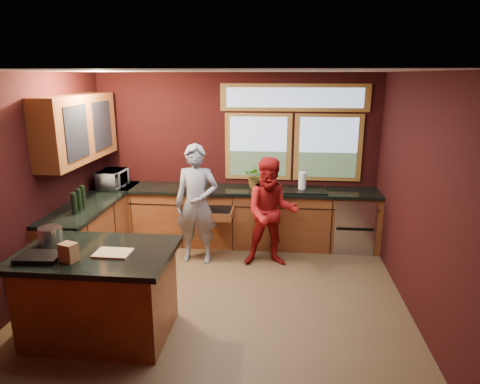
# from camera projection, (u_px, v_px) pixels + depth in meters

# --- Properties ---
(floor) EXTENTS (4.50, 4.50, 0.00)m
(floor) POSITION_uv_depth(u_px,v_px,m) (220.00, 294.00, 5.36)
(floor) COLOR brown
(floor) RESTS_ON ground
(room_shell) EXTENTS (4.52, 4.02, 2.71)m
(room_shell) POSITION_uv_depth(u_px,v_px,m) (174.00, 147.00, 5.25)
(room_shell) COLOR black
(room_shell) RESTS_ON ground
(back_counter) EXTENTS (4.50, 0.64, 0.93)m
(back_counter) POSITION_uv_depth(u_px,v_px,m) (247.00, 217.00, 6.84)
(back_counter) COLOR #5D2C16
(back_counter) RESTS_ON floor
(left_counter) EXTENTS (0.64, 2.30, 0.93)m
(left_counter) POSITION_uv_depth(u_px,v_px,m) (96.00, 230.00, 6.23)
(left_counter) COLOR #5D2C16
(left_counter) RESTS_ON floor
(island) EXTENTS (1.55, 1.05, 0.95)m
(island) POSITION_uv_depth(u_px,v_px,m) (100.00, 293.00, 4.43)
(island) COLOR #5D2C16
(island) RESTS_ON floor
(person_grey) EXTENTS (0.65, 0.44, 1.73)m
(person_grey) POSITION_uv_depth(u_px,v_px,m) (197.00, 204.00, 6.13)
(person_grey) COLOR slate
(person_grey) RESTS_ON floor
(person_red) EXTENTS (0.81, 0.66, 1.57)m
(person_red) POSITION_uv_depth(u_px,v_px,m) (271.00, 212.00, 6.02)
(person_red) COLOR maroon
(person_red) RESTS_ON floor
(microwave) EXTENTS (0.37, 0.52, 0.28)m
(microwave) POSITION_uv_depth(u_px,v_px,m) (112.00, 179.00, 6.73)
(microwave) COLOR #999999
(microwave) RESTS_ON left_counter
(potted_plant) EXTENTS (0.33, 0.29, 0.37)m
(potted_plant) POSITION_uv_depth(u_px,v_px,m) (256.00, 177.00, 6.71)
(potted_plant) COLOR #999999
(potted_plant) RESTS_ON back_counter
(paper_towel) EXTENTS (0.12, 0.12, 0.28)m
(paper_towel) POSITION_uv_depth(u_px,v_px,m) (302.00, 181.00, 6.60)
(paper_towel) COLOR white
(paper_towel) RESTS_ON back_counter
(cutting_board) EXTENTS (0.36, 0.26, 0.02)m
(cutting_board) POSITION_uv_depth(u_px,v_px,m) (113.00, 253.00, 4.23)
(cutting_board) COLOR #A57D55
(cutting_board) RESTS_ON island
(stock_pot) EXTENTS (0.24, 0.24, 0.18)m
(stock_pot) POSITION_uv_depth(u_px,v_px,m) (51.00, 235.00, 4.47)
(stock_pot) COLOR silver
(stock_pot) RESTS_ON island
(paper_bag) EXTENTS (0.18, 0.16, 0.18)m
(paper_bag) POSITION_uv_depth(u_px,v_px,m) (69.00, 252.00, 4.05)
(paper_bag) COLOR brown
(paper_bag) RESTS_ON island
(black_tray) EXTENTS (0.42, 0.31, 0.05)m
(black_tray) POSITION_uv_depth(u_px,v_px,m) (39.00, 257.00, 4.10)
(black_tray) COLOR black
(black_tray) RESTS_ON island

